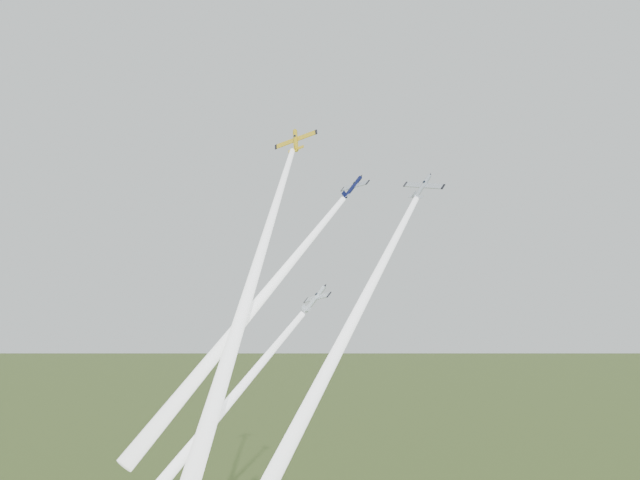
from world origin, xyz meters
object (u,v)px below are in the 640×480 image
Objects in this scene: plane_yellow at (296,140)px; plane_silver_right at (422,187)px; plane_silver_low at (315,299)px; plane_navy at (353,187)px.

plane_silver_right is (25.66, 1.06, -10.38)m from plane_yellow.
plane_silver_low is (-10.84, -17.06, -19.07)m from plane_silver_right.
plane_silver_right is 27.79m from plane_silver_low.
plane_yellow is at bearing -164.22° from plane_navy.
plane_navy reaches higher than plane_silver_right.
plane_yellow reaches higher than plane_silver_right.
plane_yellow is 1.23× the size of plane_navy.
plane_yellow is at bearing 156.23° from plane_silver_low.
plane_silver_right is (12.90, 1.50, -0.66)m from plane_navy.
plane_silver_right reaches higher than plane_silver_low.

